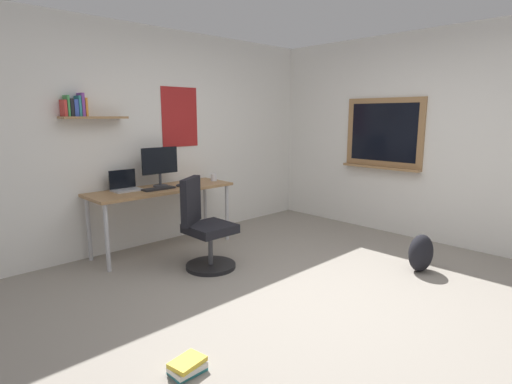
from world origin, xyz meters
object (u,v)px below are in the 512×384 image
(desk, at_px, (162,194))
(office_chair, at_px, (204,230))
(backpack, at_px, (421,253))
(keyboard, at_px, (159,189))
(monitor_primary, at_px, (160,164))
(computer_mouse, at_px, (180,185))
(coffee_mug, at_px, (214,177))
(laptop, at_px, (125,186))
(book_stack_on_floor, at_px, (187,366))

(desk, relative_size, office_chair, 1.78)
(backpack, bearing_deg, keyboard, 124.21)
(monitor_primary, relative_size, keyboard, 1.25)
(monitor_primary, bearing_deg, backpack, -59.66)
(computer_mouse, bearing_deg, desk, 159.71)
(keyboard, xyz_separation_m, backpack, (1.60, -2.36, -0.56))
(desk, bearing_deg, backpack, -58.00)
(coffee_mug, height_order, backpack, coffee_mug)
(desk, bearing_deg, coffee_mug, -1.70)
(laptop, relative_size, book_stack_on_floor, 1.34)
(laptop, height_order, monitor_primary, monitor_primary)
(monitor_primary, relative_size, backpack, 1.20)
(backpack, bearing_deg, coffee_mug, 107.78)
(desk, xyz_separation_m, backpack, (1.52, -2.43, -0.48))
(coffee_mug, bearing_deg, book_stack_on_floor, -131.61)
(desk, height_order, laptop, laptop)
(desk, distance_m, keyboard, 0.14)
(desk, height_order, book_stack_on_floor, desk)
(keyboard, relative_size, computer_mouse, 3.56)
(monitor_primary, bearing_deg, computer_mouse, -47.11)
(keyboard, xyz_separation_m, computer_mouse, (0.28, 0.00, 0.01))
(desk, height_order, keyboard, keyboard)
(monitor_primary, bearing_deg, desk, -114.60)
(coffee_mug, bearing_deg, desk, 178.30)
(monitor_primary, bearing_deg, keyboard, -127.64)
(monitor_primary, xyz_separation_m, coffee_mug, (0.70, -0.11, -0.22))
(computer_mouse, bearing_deg, book_stack_on_floor, -122.88)
(laptop, xyz_separation_m, book_stack_on_floor, (-0.78, -2.31, -0.75))
(laptop, relative_size, coffee_mug, 3.37)
(desk, distance_m, coffee_mug, 0.76)
(desk, xyz_separation_m, laptop, (-0.38, 0.14, 0.13))
(keyboard, relative_size, backpack, 0.96)
(office_chair, height_order, monitor_primary, monitor_primary)
(laptop, relative_size, backpack, 0.80)
(desk, distance_m, backpack, 2.91)
(office_chair, distance_m, keyboard, 0.82)
(office_chair, relative_size, book_stack_on_floor, 4.09)
(computer_mouse, bearing_deg, monitor_primary, 132.89)
(laptop, height_order, keyboard, laptop)
(book_stack_on_floor, bearing_deg, monitor_primary, 62.00)
(laptop, height_order, computer_mouse, laptop)
(laptop, distance_m, monitor_primary, 0.48)
(laptop, distance_m, backpack, 3.25)
(laptop, height_order, backpack, laptop)
(desk, relative_size, computer_mouse, 16.28)
(keyboard, bearing_deg, coffee_mug, 3.44)
(desk, height_order, backpack, desk)
(book_stack_on_floor, bearing_deg, desk, 61.86)
(office_chair, bearing_deg, book_stack_on_floor, -130.42)
(keyboard, bearing_deg, backpack, -55.79)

